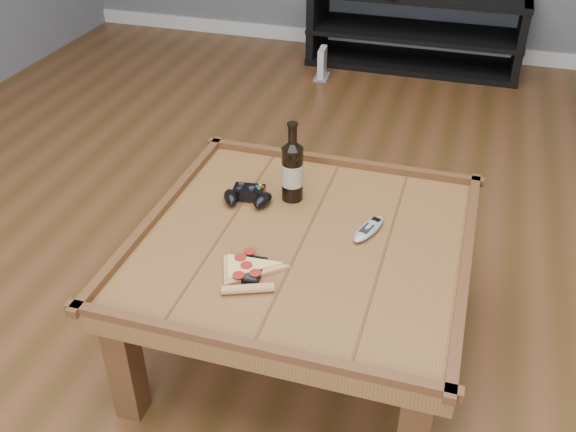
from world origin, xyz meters
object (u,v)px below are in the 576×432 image
(remote_control, at_px, (369,229))
(media_console, at_px, (415,29))
(pizza_slice, at_px, (247,271))
(coffee_table, at_px, (303,254))
(game_controller, at_px, (248,196))
(game_console, at_px, (322,64))
(beer_bottle, at_px, (292,169))
(smartphone, at_px, (252,270))

(remote_control, bearing_deg, media_console, 112.21)
(media_console, relative_size, pizza_slice, 4.67)
(coffee_table, relative_size, game_controller, 5.66)
(coffee_table, xyz_separation_m, game_console, (-0.53, 2.35, -0.30))
(coffee_table, bearing_deg, remote_control, 27.12)
(beer_bottle, relative_size, game_console, 1.39)
(coffee_table, distance_m, game_controller, 0.29)
(coffee_table, distance_m, pizza_slice, 0.24)
(coffee_table, relative_size, beer_bottle, 3.71)
(coffee_table, bearing_deg, smartphone, -116.55)
(coffee_table, height_order, pizza_slice, pizza_slice)
(game_controller, relative_size, smartphone, 1.53)
(beer_bottle, distance_m, game_controller, 0.17)
(media_console, height_order, game_console, media_console)
(media_console, distance_m, pizza_slice, 2.97)
(coffee_table, xyz_separation_m, smartphone, (-0.10, -0.20, 0.07))
(game_controller, distance_m, game_console, 2.25)
(beer_bottle, height_order, pizza_slice, beer_bottle)
(pizza_slice, xyz_separation_m, game_console, (-0.42, 2.56, -0.37))
(game_console, bearing_deg, game_controller, -86.81)
(beer_bottle, height_order, game_console, beer_bottle)
(media_console, xyz_separation_m, smartphone, (-0.10, -2.95, 0.21))
(pizza_slice, relative_size, remote_control, 1.73)
(remote_control, bearing_deg, game_controller, -169.18)
(coffee_table, bearing_deg, beer_bottle, 114.93)
(coffee_table, bearing_deg, game_controller, 147.59)
(beer_bottle, bearing_deg, smartphone, -89.72)
(media_console, relative_size, smartphone, 11.76)
(smartphone, bearing_deg, remote_control, 42.04)
(remote_control, bearing_deg, beer_bottle, 175.40)
(smartphone, distance_m, remote_control, 0.40)
(media_console, xyz_separation_m, beer_bottle, (-0.10, -2.54, 0.32))
(media_console, xyz_separation_m, remote_control, (0.18, -2.66, 0.22))
(game_controller, xyz_separation_m, smartphone, (0.14, -0.34, -0.02))
(media_console, relative_size, game_controller, 7.69)
(pizza_slice, relative_size, game_console, 1.50)
(media_console, bearing_deg, smartphone, -91.90)
(beer_bottle, relative_size, game_controller, 1.53)
(pizza_slice, height_order, smartphone, pizza_slice)
(coffee_table, bearing_deg, pizza_slice, -117.88)
(smartphone, bearing_deg, coffee_table, 59.72)
(pizza_slice, bearing_deg, coffee_table, 39.75)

